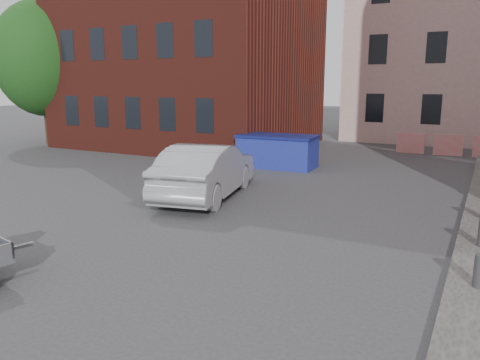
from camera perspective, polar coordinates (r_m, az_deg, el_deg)
The scene contains 7 objects.
ground at distance 11.38m, azimuth -4.60°, elevation -5.58°, with size 120.00×120.00×0.00m, color #38383A.
building_brick at distance 26.92m, azimuth -6.06°, elevation 19.40°, with size 12.00×10.00×14.00m, color #591E16.
far_building at distance 40.50m, azimuth -11.83°, elevation 12.37°, with size 6.00×6.00×8.00m, color maroon.
tree at distance 28.49m, azimuth -22.91°, elevation 14.45°, with size 5.28×5.28×8.30m.
barriers at distance 24.34m, azimuth 24.04°, elevation 3.92°, with size 4.70×0.18×1.00m.
dumpster at distance 19.14m, azimuth 4.57°, elevation 3.55°, with size 3.23×1.78×1.32m.
silver_car at distance 14.04m, azimuth -4.09°, elevation 1.17°, with size 1.72×4.93×1.62m, color #9A9CA1.
Camera 1 is at (5.93, -9.11, 3.38)m, focal length 35.00 mm.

